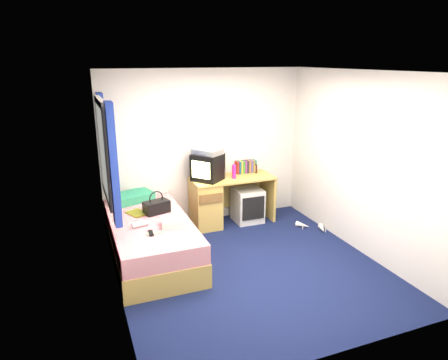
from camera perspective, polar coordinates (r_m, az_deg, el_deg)
name	(u,v)px	position (r m, az deg, el deg)	size (l,w,h in m)	color
ground	(249,267)	(5.19, 3.57, -12.25)	(3.40, 3.40, 0.00)	#0C1438
room_shell	(251,155)	(4.66, 3.89, 3.51)	(3.40, 3.40, 3.40)	white
bed	(151,239)	(5.37, -10.41, -8.25)	(1.01, 2.00, 0.54)	tan
pillow	(133,197)	(5.96, -12.93, -2.39)	(0.56, 0.36, 0.12)	teal
desk	(216,200)	(6.26, -1.20, -2.87)	(1.30, 0.55, 0.75)	tan
storage_cube	(247,205)	(6.45, 3.37, -3.58)	(0.43, 0.43, 0.54)	silver
crt_tv	(207,167)	(6.06, -2.37, 1.85)	(0.55, 0.55, 0.41)	black
vcr	(207,151)	(6.00, -2.38, 4.09)	(0.41, 0.29, 0.08)	silver
book_row	(246,167)	(6.48, 3.13, 1.92)	(0.34, 0.13, 0.20)	maroon
picture_frame	(255,168)	(6.51, 4.50, 1.69)	(0.02, 0.12, 0.14)	black
pink_water_bottle	(234,172)	(6.16, 1.44, 1.14)	(0.06, 0.06, 0.20)	#F02289
aerosol_can	(223,174)	(6.15, -0.08, 0.92)	(0.04, 0.04, 0.16)	silver
handbag	(157,206)	(5.44, -9.62, -3.74)	(0.37, 0.27, 0.31)	black
towel	(175,222)	(5.00, -7.08, -6.03)	(0.30, 0.25, 0.10)	silver
magazine	(137,213)	(5.49, -12.28, -4.64)	(0.21, 0.28, 0.01)	#CFCE17
water_bottle	(140,224)	(5.06, -11.92, -6.18)	(0.07, 0.07, 0.20)	silver
colour_swatch_fan	(156,233)	(4.85, -9.75, -7.47)	(0.22, 0.06, 0.01)	#F9B237
remote_control	(151,233)	(4.85, -10.40, -7.47)	(0.05, 0.16, 0.02)	black
window_assembly	(106,153)	(5.14, -16.44, 3.75)	(0.11, 1.42, 1.40)	silver
white_heels	(312,227)	(6.35, 12.52, -6.56)	(0.38, 0.46, 0.09)	silver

